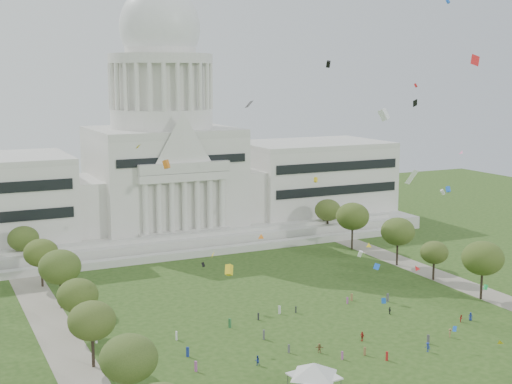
% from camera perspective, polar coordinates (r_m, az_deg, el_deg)
% --- Properties ---
extents(ground, '(400.00, 400.00, 0.00)m').
position_cam_1_polar(ground, '(134.32, 8.53, -13.02)').
color(ground, '#284616').
rests_on(ground, ground).
extents(capitol, '(160.00, 64.50, 91.30)m').
position_cam_1_polar(capitol, '(228.99, -7.43, 2.09)').
color(capitol, beige).
rests_on(capitol, ground).
extents(path_left, '(8.00, 160.00, 0.04)m').
position_cam_1_polar(path_left, '(143.60, -15.19, -11.74)').
color(path_left, gray).
rests_on(path_left, ground).
extents(path_right, '(8.00, 160.00, 0.04)m').
position_cam_1_polar(path_right, '(184.81, 15.74, -6.99)').
color(path_right, gray).
rests_on(path_right, ground).
extents(row_tree_l_1, '(8.86, 8.86, 12.59)m').
position_cam_1_polar(row_tree_l_1, '(111.10, -10.14, -12.98)').
color(row_tree_l_1, black).
rests_on(row_tree_l_1, ground).
extents(row_tree_l_2, '(8.42, 8.42, 11.97)m').
position_cam_1_polar(row_tree_l_2, '(129.50, -13.00, -10.00)').
color(row_tree_l_2, black).
rests_on(row_tree_l_2, ground).
extents(row_tree_r_2, '(9.55, 9.55, 13.58)m').
position_cam_1_polar(row_tree_r_2, '(170.89, 17.69, -5.07)').
color(row_tree_r_2, black).
rests_on(row_tree_r_2, ground).
extents(row_tree_l_3, '(8.12, 8.12, 11.55)m').
position_cam_1_polar(row_tree_l_3, '(145.25, -14.08, -8.03)').
color(row_tree_l_3, black).
rests_on(row_tree_l_3, ground).
extents(row_tree_r_3, '(7.01, 7.01, 9.98)m').
position_cam_1_polar(row_tree_r_3, '(184.00, 14.07, -4.72)').
color(row_tree_r_3, black).
rests_on(row_tree_r_3, ground).
extents(row_tree_l_4, '(9.29, 9.29, 13.21)m').
position_cam_1_polar(row_tree_l_4, '(162.44, -15.42, -5.80)').
color(row_tree_l_4, black).
rests_on(row_tree_l_4, ground).
extents(row_tree_r_4, '(9.19, 9.19, 13.06)m').
position_cam_1_polar(row_tree_r_4, '(195.57, 11.28, -3.12)').
color(row_tree_r_4, black).
rests_on(row_tree_r_4, ground).
extents(row_tree_l_5, '(8.33, 8.33, 11.85)m').
position_cam_1_polar(row_tree_l_5, '(180.31, -16.82, -4.69)').
color(row_tree_l_5, black).
rests_on(row_tree_l_5, ground).
extents(row_tree_r_5, '(9.82, 9.82, 13.96)m').
position_cam_1_polar(row_tree_r_5, '(210.84, 7.74, -1.94)').
color(row_tree_r_5, black).
rests_on(row_tree_r_5, ground).
extents(row_tree_l_6, '(8.19, 8.19, 11.64)m').
position_cam_1_polar(row_tree_l_6, '(197.63, -18.11, -3.58)').
color(row_tree_l_6, black).
rests_on(row_tree_l_6, ground).
extents(row_tree_r_6, '(8.42, 8.42, 11.97)m').
position_cam_1_polar(row_tree_r_6, '(227.28, 5.77, -1.45)').
color(row_tree_r_6, black).
rests_on(row_tree_r_6, ground).
extents(event_tent, '(10.41, 10.41, 5.26)m').
position_cam_1_polar(event_tent, '(118.53, 4.68, -13.94)').
color(event_tent, '#4C4C4C').
rests_on(event_tent, ground).
extents(person_0, '(0.95, 1.01, 1.74)m').
position_cam_1_polar(person_0, '(158.09, 16.79, -9.51)').
color(person_0, navy).
rests_on(person_0, ground).
extents(person_2, '(0.86, 0.85, 1.54)m').
position_cam_1_polar(person_2, '(156.67, 16.10, -9.69)').
color(person_2, '#B21E1E').
rests_on(person_2, ground).
extents(person_3, '(0.83, 1.29, 1.85)m').
position_cam_1_polar(person_3, '(139.14, 13.57, -11.97)').
color(person_3, navy).
rests_on(person_3, ground).
extents(person_4, '(0.78, 1.20, 1.92)m').
position_cam_1_polar(person_4, '(142.04, 8.49, -11.34)').
color(person_4, '#B21E1E').
rests_on(person_4, ground).
extents(person_5, '(1.72, 1.38, 1.75)m').
position_cam_1_polar(person_5, '(135.62, 5.09, -12.33)').
color(person_5, olive).
rests_on(person_5, ground).
extents(person_8, '(0.91, 0.59, 1.81)m').
position_cam_1_polar(person_8, '(129.71, 0.10, -13.32)').
color(person_8, navy).
rests_on(person_8, ground).
extents(person_9, '(1.24, 1.21, 1.77)m').
position_cam_1_polar(person_9, '(147.40, 15.27, -10.83)').
color(person_9, olive).
rests_on(person_9, ground).
extents(person_10, '(0.64, 1.02, 1.65)m').
position_cam_1_polar(person_10, '(157.92, 10.66, -9.30)').
color(person_10, '#26262B').
rests_on(person_10, ground).
extents(distant_crowd, '(66.14, 33.97, 1.93)m').
position_cam_1_polar(distant_crowd, '(140.06, 0.75, -11.58)').
color(distant_crowd, '#4C4C51').
rests_on(distant_crowd, ground).
extents(kite_swarm, '(83.12, 95.96, 62.87)m').
position_cam_1_polar(kite_swarm, '(132.65, 8.71, 1.11)').
color(kite_swarm, red).
rests_on(kite_swarm, ground).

